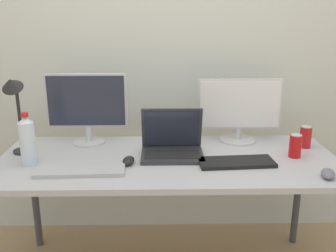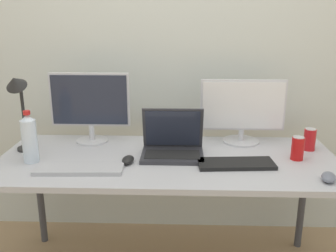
{
  "view_description": "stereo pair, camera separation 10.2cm",
  "coord_description": "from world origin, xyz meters",
  "px_view_note": "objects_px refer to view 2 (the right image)",
  "views": [
    {
      "loc": [
        -0.04,
        -1.88,
        1.48
      ],
      "look_at": [
        0.0,
        0.0,
        0.92
      ],
      "focal_mm": 40.0,
      "sensor_mm": 36.0,
      "label": 1
    },
    {
      "loc": [
        0.07,
        -1.88,
        1.48
      ],
      "look_at": [
        0.0,
        0.0,
        0.92
      ],
      "focal_mm": 40.0,
      "sensor_mm": 36.0,
      "label": 2
    }
  ],
  "objects_px": {
    "keyboard_main": "(236,164)",
    "mouse_by_laptop": "(329,177)",
    "work_desk": "(168,168)",
    "soda_can_near_keyboard": "(310,139)",
    "monitor_center": "(243,110)",
    "laptop_silver": "(173,145)",
    "desk_lamp": "(18,98)",
    "mouse_by_keyboard": "(128,160)",
    "water_bottle": "(29,139)",
    "keyboard_aux": "(80,168)",
    "soda_can_by_laptop": "(298,148)",
    "monitor_left": "(90,105)"
  },
  "relations": [
    {
      "from": "mouse_by_keyboard",
      "to": "mouse_by_laptop",
      "type": "height_order",
      "value": "mouse_by_laptop"
    },
    {
      "from": "soda_can_near_keyboard",
      "to": "desk_lamp",
      "type": "relative_size",
      "value": 0.28
    },
    {
      "from": "work_desk",
      "to": "laptop_silver",
      "type": "bearing_deg",
      "value": 65.4
    },
    {
      "from": "monitor_left",
      "to": "water_bottle",
      "type": "bearing_deg",
      "value": -126.41
    },
    {
      "from": "mouse_by_keyboard",
      "to": "keyboard_main",
      "type": "bearing_deg",
      "value": 6.26
    },
    {
      "from": "laptop_silver",
      "to": "keyboard_aux",
      "type": "relative_size",
      "value": 0.77
    },
    {
      "from": "monitor_center",
      "to": "water_bottle",
      "type": "distance_m",
      "value": 1.2
    },
    {
      "from": "laptop_silver",
      "to": "mouse_by_keyboard",
      "type": "distance_m",
      "value": 0.27
    },
    {
      "from": "monitor_left",
      "to": "laptop_silver",
      "type": "relative_size",
      "value": 1.4
    },
    {
      "from": "keyboard_main",
      "to": "mouse_by_laptop",
      "type": "relative_size",
      "value": 3.65
    },
    {
      "from": "water_bottle",
      "to": "soda_can_by_laptop",
      "type": "height_order",
      "value": "water_bottle"
    },
    {
      "from": "work_desk",
      "to": "water_bottle",
      "type": "xyz_separation_m",
      "value": [
        -0.71,
        -0.08,
        0.19
      ]
    },
    {
      "from": "mouse_by_keyboard",
      "to": "water_bottle",
      "type": "height_order",
      "value": "water_bottle"
    },
    {
      "from": "laptop_silver",
      "to": "keyboard_aux",
      "type": "distance_m",
      "value": 0.51
    },
    {
      "from": "soda_can_by_laptop",
      "to": "desk_lamp",
      "type": "height_order",
      "value": "desk_lamp"
    },
    {
      "from": "soda_can_by_laptop",
      "to": "desk_lamp",
      "type": "relative_size",
      "value": 0.28
    },
    {
      "from": "keyboard_main",
      "to": "soda_can_by_laptop",
      "type": "relative_size",
      "value": 3.07
    },
    {
      "from": "soda_can_near_keyboard",
      "to": "keyboard_main",
      "type": "bearing_deg",
      "value": -151.02
    },
    {
      "from": "keyboard_aux",
      "to": "keyboard_main",
      "type": "bearing_deg",
      "value": 4.2
    },
    {
      "from": "laptop_silver",
      "to": "water_bottle",
      "type": "relative_size",
      "value": 1.21
    },
    {
      "from": "laptop_silver",
      "to": "soda_can_by_laptop",
      "type": "height_order",
      "value": "laptop_silver"
    },
    {
      "from": "soda_can_near_keyboard",
      "to": "work_desk",
      "type": "bearing_deg",
      "value": -168.95
    },
    {
      "from": "work_desk",
      "to": "monitor_left",
      "type": "relative_size",
      "value": 3.9
    },
    {
      "from": "water_bottle",
      "to": "desk_lamp",
      "type": "relative_size",
      "value": 0.6
    },
    {
      "from": "mouse_by_laptop",
      "to": "soda_can_near_keyboard",
      "type": "bearing_deg",
      "value": 104.15
    },
    {
      "from": "monitor_left",
      "to": "mouse_by_laptop",
      "type": "height_order",
      "value": "monitor_left"
    },
    {
      "from": "keyboard_main",
      "to": "water_bottle",
      "type": "distance_m",
      "value": 1.07
    },
    {
      "from": "mouse_by_keyboard",
      "to": "soda_can_by_laptop",
      "type": "bearing_deg",
      "value": 12.94
    },
    {
      "from": "soda_can_near_keyboard",
      "to": "desk_lamp",
      "type": "distance_m",
      "value": 1.63
    },
    {
      "from": "mouse_by_laptop",
      "to": "desk_lamp",
      "type": "relative_size",
      "value": 0.23
    },
    {
      "from": "laptop_silver",
      "to": "water_bottle",
      "type": "distance_m",
      "value": 0.75
    },
    {
      "from": "laptop_silver",
      "to": "soda_can_near_keyboard",
      "type": "bearing_deg",
      "value": 7.75
    },
    {
      "from": "monitor_center",
      "to": "soda_can_by_laptop",
      "type": "height_order",
      "value": "monitor_center"
    },
    {
      "from": "monitor_center",
      "to": "laptop_silver",
      "type": "bearing_deg",
      "value": -150.89
    },
    {
      "from": "keyboard_main",
      "to": "keyboard_aux",
      "type": "bearing_deg",
      "value": -177.83
    },
    {
      "from": "laptop_silver",
      "to": "water_bottle",
      "type": "xyz_separation_m",
      "value": [
        -0.74,
        -0.13,
        0.07
      ]
    },
    {
      "from": "water_bottle",
      "to": "soda_can_near_keyboard",
      "type": "xyz_separation_m",
      "value": [
        1.51,
        0.23,
        -0.06
      ]
    },
    {
      "from": "mouse_by_laptop",
      "to": "water_bottle",
      "type": "bearing_deg",
      "value": -167.09
    },
    {
      "from": "mouse_by_laptop",
      "to": "water_bottle",
      "type": "xyz_separation_m",
      "value": [
        -1.47,
        0.19,
        0.11
      ]
    },
    {
      "from": "monitor_center",
      "to": "water_bottle",
      "type": "height_order",
      "value": "monitor_center"
    },
    {
      "from": "keyboard_aux",
      "to": "desk_lamp",
      "type": "relative_size",
      "value": 0.95
    },
    {
      "from": "monitor_center",
      "to": "mouse_by_keyboard",
      "type": "distance_m",
      "value": 0.75
    },
    {
      "from": "keyboard_main",
      "to": "work_desk",
      "type": "bearing_deg",
      "value": 161.21
    },
    {
      "from": "work_desk",
      "to": "mouse_by_laptop",
      "type": "xyz_separation_m",
      "value": [
        0.75,
        -0.26,
        0.08
      ]
    },
    {
      "from": "laptop_silver",
      "to": "mouse_by_keyboard",
      "type": "bearing_deg",
      "value": -150.41
    },
    {
      "from": "keyboard_aux",
      "to": "water_bottle",
      "type": "distance_m",
      "value": 0.32
    },
    {
      "from": "mouse_by_keyboard",
      "to": "soda_can_by_laptop",
      "type": "distance_m",
      "value": 0.9
    },
    {
      "from": "laptop_silver",
      "to": "mouse_by_keyboard",
      "type": "relative_size",
      "value": 3.32
    },
    {
      "from": "laptop_silver",
      "to": "mouse_by_keyboard",
      "type": "xyz_separation_m",
      "value": [
        -0.23,
        -0.13,
        -0.04
      ]
    },
    {
      "from": "work_desk",
      "to": "mouse_by_keyboard",
      "type": "distance_m",
      "value": 0.23
    }
  ]
}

